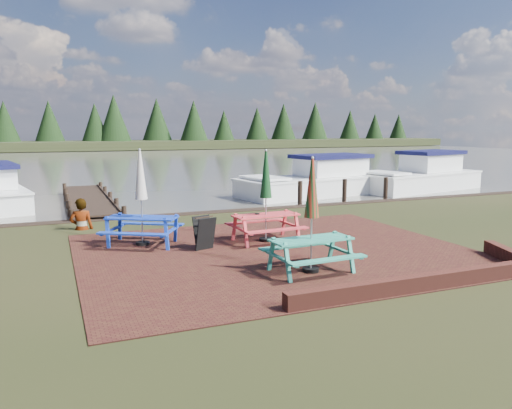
{
  "coord_description": "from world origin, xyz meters",
  "views": [
    {
      "loc": [
        -4.83,
        -9.46,
        2.9
      ],
      "look_at": [
        -0.08,
        2.05,
        1.0
      ],
      "focal_mm": 35.0,
      "sensor_mm": 36.0,
      "label": 1
    }
  ],
  "objects_px": {
    "picnic_table_red": "(266,210)",
    "boat_near": "(319,182)",
    "boat_far": "(422,178)",
    "picnic_table_blue": "(142,212)",
    "jetty": "(89,199)",
    "person": "(80,199)",
    "picnic_table_teal": "(311,233)",
    "chalkboard": "(204,233)"
  },
  "relations": [
    {
      "from": "picnic_table_red",
      "to": "boat_near",
      "type": "xyz_separation_m",
      "value": [
        6.51,
        8.75,
        -0.41
      ]
    },
    {
      "from": "boat_far",
      "to": "picnic_table_blue",
      "type": "bearing_deg",
      "value": 104.12
    },
    {
      "from": "jetty",
      "to": "boat_near",
      "type": "distance_m",
      "value": 10.24
    },
    {
      "from": "boat_near",
      "to": "person",
      "type": "height_order",
      "value": "person"
    },
    {
      "from": "picnic_table_teal",
      "to": "jetty",
      "type": "bearing_deg",
      "value": 103.28
    },
    {
      "from": "picnic_table_blue",
      "to": "jetty",
      "type": "height_order",
      "value": "picnic_table_blue"
    },
    {
      "from": "picnic_table_teal",
      "to": "boat_far",
      "type": "distance_m",
      "value": 16.83
    },
    {
      "from": "picnic_table_teal",
      "to": "picnic_table_red",
      "type": "height_order",
      "value": "picnic_table_red"
    },
    {
      "from": "picnic_table_teal",
      "to": "picnic_table_blue",
      "type": "relative_size",
      "value": 0.97
    },
    {
      "from": "boat_near",
      "to": "picnic_table_teal",
      "type": "bearing_deg",
      "value": 140.05
    },
    {
      "from": "picnic_table_blue",
      "to": "person",
      "type": "xyz_separation_m",
      "value": [
        -1.3,
        2.66,
        0.07
      ]
    },
    {
      "from": "picnic_table_teal",
      "to": "person",
      "type": "bearing_deg",
      "value": 119.84
    },
    {
      "from": "picnic_table_blue",
      "to": "boat_far",
      "type": "xyz_separation_m",
      "value": [
        15.25,
        7.58,
        -0.39
      ]
    },
    {
      "from": "person",
      "to": "picnic_table_blue",
      "type": "bearing_deg",
      "value": 123.43
    },
    {
      "from": "picnic_table_blue",
      "to": "chalkboard",
      "type": "height_order",
      "value": "picnic_table_blue"
    },
    {
      "from": "jetty",
      "to": "boat_far",
      "type": "xyz_separation_m",
      "value": [
        15.94,
        -0.8,
        0.33
      ]
    },
    {
      "from": "chalkboard",
      "to": "person",
      "type": "bearing_deg",
      "value": 107.17
    },
    {
      "from": "picnic_table_blue",
      "to": "picnic_table_red",
      "type": "bearing_deg",
      "value": 15.91
    },
    {
      "from": "boat_near",
      "to": "person",
      "type": "xyz_separation_m",
      "value": [
        -10.83,
        -5.3,
        0.49
      ]
    },
    {
      "from": "jetty",
      "to": "person",
      "type": "bearing_deg",
      "value": -96.04
    },
    {
      "from": "picnic_table_red",
      "to": "boat_near",
      "type": "bearing_deg",
      "value": 50.09
    },
    {
      "from": "chalkboard",
      "to": "boat_near",
      "type": "bearing_deg",
      "value": 29.4
    },
    {
      "from": "boat_near",
      "to": "jetty",
      "type": "bearing_deg",
      "value": 77.89
    },
    {
      "from": "picnic_table_teal",
      "to": "chalkboard",
      "type": "height_order",
      "value": "picnic_table_teal"
    },
    {
      "from": "boat_far",
      "to": "jetty",
      "type": "bearing_deg",
      "value": 74.81
    },
    {
      "from": "picnic_table_red",
      "to": "jetty",
      "type": "height_order",
      "value": "picnic_table_red"
    },
    {
      "from": "chalkboard",
      "to": "boat_far",
      "type": "relative_size",
      "value": 0.11
    },
    {
      "from": "jetty",
      "to": "boat_far",
      "type": "height_order",
      "value": "boat_far"
    },
    {
      "from": "picnic_table_teal",
      "to": "picnic_table_blue",
      "type": "height_order",
      "value": "picnic_table_blue"
    },
    {
      "from": "boat_far",
      "to": "picnic_table_red",
      "type": "bearing_deg",
      "value": 112.08
    },
    {
      "from": "chalkboard",
      "to": "picnic_table_blue",
      "type": "bearing_deg",
      "value": 123.98
    },
    {
      "from": "picnic_table_red",
      "to": "picnic_table_blue",
      "type": "xyz_separation_m",
      "value": [
        -3.02,
        0.79,
        0.01
      ]
    },
    {
      "from": "picnic_table_teal",
      "to": "boat_far",
      "type": "relative_size",
      "value": 0.32
    },
    {
      "from": "picnic_table_teal",
      "to": "chalkboard",
      "type": "distance_m",
      "value": 3.07
    },
    {
      "from": "picnic_table_teal",
      "to": "boat_near",
      "type": "height_order",
      "value": "picnic_table_teal"
    },
    {
      "from": "boat_far",
      "to": "picnic_table_teal",
      "type": "bearing_deg",
      "value": 119.76
    },
    {
      "from": "picnic_table_blue",
      "to": "chalkboard",
      "type": "distance_m",
      "value": 1.71
    },
    {
      "from": "chalkboard",
      "to": "boat_far",
      "type": "bearing_deg",
      "value": 13.54
    },
    {
      "from": "chalkboard",
      "to": "boat_near",
      "type": "relative_size",
      "value": 0.1
    },
    {
      "from": "chalkboard",
      "to": "person",
      "type": "xyz_separation_m",
      "value": [
        -2.6,
        3.68,
        0.49
      ]
    },
    {
      "from": "picnic_table_red",
      "to": "person",
      "type": "height_order",
      "value": "picnic_table_red"
    },
    {
      "from": "picnic_table_teal",
      "to": "picnic_table_red",
      "type": "xyz_separation_m",
      "value": [
        0.27,
        2.91,
        0.01
      ]
    }
  ]
}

